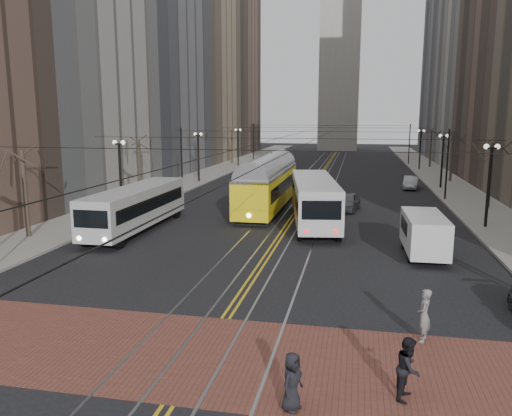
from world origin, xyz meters
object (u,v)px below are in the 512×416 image
at_px(rear_bus, 314,202).
at_px(cargo_van, 424,236).
at_px(pedestrian_a, 292,381).
at_px(pedestrian_c, 409,368).
at_px(transit_bus, 137,209).
at_px(pedestrian_b, 424,315).
at_px(sedan_grey, 347,202).
at_px(streetcar, 268,188).
at_px(sedan_silver, 411,183).

distance_m(rear_bus, cargo_van, 9.96).
bearing_deg(pedestrian_a, pedestrian_c, -46.42).
distance_m(transit_bus, pedestrian_b, 22.14).
bearing_deg(sedan_grey, rear_bus, -101.46).
bearing_deg(transit_bus, rear_bus, 21.28).
relative_size(transit_bus, pedestrian_a, 7.50).
bearing_deg(streetcar, rear_bus, -50.40).
height_order(transit_bus, rear_bus, rear_bus).
bearing_deg(transit_bus, pedestrian_c, -47.56).
bearing_deg(pedestrian_b, sedan_silver, -173.14).
distance_m(streetcar, pedestrian_a, 29.40).
bearing_deg(pedestrian_b, transit_bus, -117.76).
relative_size(sedan_silver, pedestrian_c, 2.33).
distance_m(cargo_van, pedestrian_a, 17.09).
distance_m(rear_bus, sedan_silver, 22.02).
bearing_deg(rear_bus, streetcar, 120.36).
bearing_deg(streetcar, sedan_silver, 49.26).
relative_size(streetcar, sedan_silver, 3.61).
xyz_separation_m(transit_bus, rear_bus, (11.67, 4.49, 0.16)).
distance_m(rear_bus, pedestrian_b, 19.35).
distance_m(rear_bus, pedestrian_a, 23.62).
bearing_deg(transit_bus, cargo_van, -8.46).
xyz_separation_m(cargo_van, sedan_grey, (-4.47, 13.32, -0.44)).
relative_size(pedestrian_a, pedestrian_b, 0.85).
height_order(cargo_van, sedan_grey, cargo_van).
distance_m(transit_bus, cargo_van, 18.65).
xyz_separation_m(cargo_van, pedestrian_b, (-1.34, -11.25, -0.22)).
xyz_separation_m(streetcar, sedan_silver, (13.00, 14.96, -1.08)).
distance_m(streetcar, pedestrian_c, 29.03).
relative_size(transit_bus, sedan_silver, 2.88).
height_order(transit_bus, sedan_grey, transit_bus).
bearing_deg(rear_bus, sedan_grey, 60.20).
distance_m(cargo_van, pedestrian_c, 15.24).
distance_m(rear_bus, pedestrian_c, 22.86).
bearing_deg(pedestrian_a, transit_bus, 57.25).
bearing_deg(pedestrian_b, rear_bus, -152.02).
bearing_deg(sedan_silver, sedan_grey, -106.12).
distance_m(cargo_van, sedan_grey, 14.06).
height_order(transit_bus, sedan_silver, transit_bus).
height_order(rear_bus, pedestrian_c, rear_bus).
distance_m(transit_bus, pedestrian_c, 24.17).
xyz_separation_m(sedan_silver, pedestrian_c, (-4.14, -42.59, 0.22)).
relative_size(cargo_van, pedestrian_c, 2.99).
bearing_deg(sedan_silver, pedestrian_a, -91.14).
distance_m(transit_bus, pedestrian_a, 23.18).
distance_m(sedan_silver, pedestrian_c, 42.79).
bearing_deg(sedan_grey, pedestrian_b, -73.37).
height_order(cargo_van, pedestrian_a, cargo_van).
bearing_deg(transit_bus, pedestrian_b, -39.23).
relative_size(sedan_grey, pedestrian_b, 2.29).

